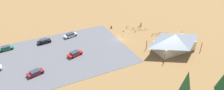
% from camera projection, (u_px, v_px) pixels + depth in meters
% --- Properties ---
extents(ground, '(160.00, 160.00, 0.00)m').
position_uv_depth(ground, '(119.00, 39.00, 73.62)').
color(ground, olive).
rests_on(ground, ground).
extents(parking_lot_asphalt, '(43.84, 29.49, 0.05)m').
position_uv_depth(parking_lot_asphalt, '(58.00, 56.00, 63.94)').
color(parking_lot_asphalt, '#56565B').
rests_on(parking_lot_asphalt, ground).
extents(bike_pavilion, '(15.18, 9.36, 5.60)m').
position_uv_depth(bike_pavilion, '(174.00, 41.00, 65.46)').
color(bike_pavilion, beige).
rests_on(bike_pavilion, ground).
extents(trash_bin, '(0.60, 0.60, 0.90)m').
position_uv_depth(trash_bin, '(111.00, 27.00, 81.34)').
color(trash_bin, brown).
rests_on(trash_bin, ground).
extents(lot_sign, '(0.56, 0.08, 2.20)m').
position_uv_depth(lot_sign, '(123.00, 32.00, 74.99)').
color(lot_sign, '#99999E').
rests_on(lot_sign, ground).
extents(pine_midwest, '(2.57, 2.57, 8.32)m').
position_uv_depth(pine_midwest, '(187.00, 82.00, 44.65)').
color(pine_midwest, brown).
rests_on(pine_midwest, ground).
extents(bicycle_orange_front_row, '(1.65, 0.60, 0.88)m').
position_uv_depth(bicycle_orange_front_row, '(140.00, 30.00, 79.59)').
color(bicycle_orange_front_row, black).
rests_on(bicycle_orange_front_row, ground).
extents(bicycle_black_back_row, '(1.63, 0.48, 0.83)m').
position_uv_depth(bicycle_black_back_row, '(133.00, 29.00, 80.20)').
color(bicycle_black_back_row, black).
rests_on(bicycle_black_back_row, ground).
extents(bicycle_white_edge_north, '(0.64, 1.66, 0.83)m').
position_uv_depth(bicycle_white_edge_north, '(157.00, 34.00, 75.87)').
color(bicycle_white_edge_north, black).
rests_on(bicycle_white_edge_north, ground).
extents(bicycle_green_yard_center, '(1.49, 1.13, 0.87)m').
position_uv_depth(bicycle_green_yard_center, '(170.00, 37.00, 74.30)').
color(bicycle_green_yard_center, black).
rests_on(bicycle_green_yard_center, ground).
extents(bicycle_red_mid_cluster, '(1.56, 0.91, 0.84)m').
position_uv_depth(bicycle_red_mid_cluster, '(152.00, 35.00, 75.59)').
color(bicycle_red_mid_cluster, black).
rests_on(bicycle_red_mid_cluster, ground).
extents(bicycle_silver_lone_east, '(1.69, 0.71, 0.78)m').
position_uv_depth(bicycle_silver_lone_east, '(161.00, 33.00, 76.88)').
color(bicycle_silver_lone_east, black).
rests_on(bicycle_silver_lone_east, ground).
extents(bicycle_teal_near_sign, '(0.48, 1.72, 0.77)m').
position_uv_depth(bicycle_teal_near_sign, '(127.00, 27.00, 81.43)').
color(bicycle_teal_near_sign, black).
rests_on(bicycle_teal_near_sign, ground).
extents(bicycle_yellow_edge_south, '(1.42, 0.88, 0.82)m').
position_uv_depth(bicycle_yellow_edge_south, '(135.00, 31.00, 78.21)').
color(bicycle_yellow_edge_south, black).
rests_on(bicycle_yellow_edge_south, ground).
extents(bicycle_purple_yard_right, '(1.61, 0.48, 0.80)m').
position_uv_depth(bicycle_purple_yard_right, '(146.00, 29.00, 79.75)').
color(bicycle_purple_yard_right, black).
rests_on(bicycle_purple_yard_right, ground).
extents(bicycle_blue_yard_left, '(1.57, 0.82, 0.83)m').
position_uv_depth(bicycle_blue_yard_left, '(139.00, 27.00, 81.71)').
color(bicycle_blue_yard_left, black).
rests_on(bicycle_blue_yard_left, ground).
extents(bicycle_orange_lone_west, '(1.70, 0.48, 0.77)m').
position_uv_depth(bicycle_orange_lone_west, '(167.00, 33.00, 76.73)').
color(bicycle_orange_lone_west, black).
rests_on(bicycle_orange_lone_west, ground).
extents(car_green_aisle_side, '(4.52, 2.08, 1.35)m').
position_uv_depth(car_green_aisle_side, '(6.00, 48.00, 66.59)').
color(car_green_aisle_side, '#1E6B3D').
rests_on(car_green_aisle_side, parking_lot_asphalt).
extents(car_maroon_second_row, '(4.60, 2.86, 1.27)m').
position_uv_depth(car_maroon_second_row, '(35.00, 73.00, 55.37)').
color(car_maroon_second_row, maroon).
rests_on(car_maroon_second_row, parking_lot_asphalt).
extents(car_silver_end_stall, '(5.11, 3.02, 1.42)m').
position_uv_depth(car_silver_end_stall, '(70.00, 35.00, 74.67)').
color(car_silver_end_stall, '#BCBCC1').
rests_on(car_silver_end_stall, parking_lot_asphalt).
extents(car_black_front_row, '(4.57, 2.19, 1.48)m').
position_uv_depth(car_black_front_row, '(44.00, 41.00, 70.60)').
color(car_black_front_row, black).
rests_on(car_black_front_row, parking_lot_asphalt).
extents(car_red_near_entry, '(4.97, 3.14, 1.45)m').
position_uv_depth(car_red_near_entry, '(75.00, 54.00, 63.58)').
color(car_red_near_entry, red).
rests_on(car_red_near_entry, parking_lot_asphalt).
extents(visitor_crossing_yard, '(0.36, 0.36, 1.82)m').
position_uv_depth(visitor_crossing_yard, '(141.00, 24.00, 82.61)').
color(visitor_crossing_yard, '#2D3347').
rests_on(visitor_crossing_yard, ground).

